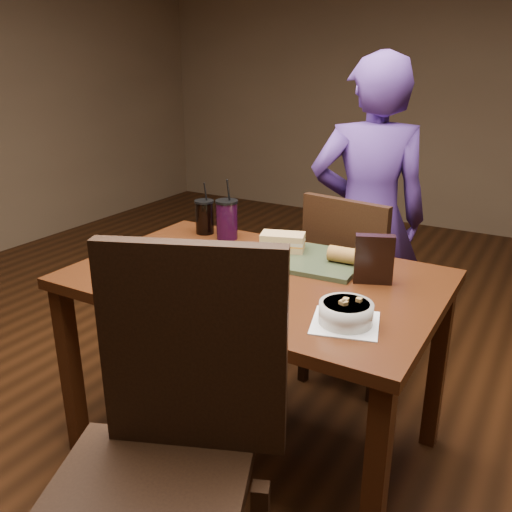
# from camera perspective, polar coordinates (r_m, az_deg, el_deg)

# --- Properties ---
(ground) EXTENTS (6.00, 6.00, 0.00)m
(ground) POSITION_cam_1_polar(r_m,az_deg,el_deg) (2.34, 0.00, -19.25)
(ground) COLOR #381C0B
(ground) RESTS_ON ground
(dining_table) EXTENTS (1.30, 0.85, 0.75)m
(dining_table) POSITION_cam_1_polar(r_m,az_deg,el_deg) (1.99, 0.00, -4.35)
(dining_table) COLOR #45200D
(dining_table) RESTS_ON ground
(chair_near) EXTENTS (0.61, 0.63, 1.08)m
(chair_near) POSITION_cam_1_polar(r_m,az_deg,el_deg) (1.41, -9.27, -18.82)
(chair_near) COLOR black
(chair_near) RESTS_ON ground
(chair_far) EXTENTS (0.46, 0.46, 0.93)m
(chair_far) POSITION_cam_1_polar(r_m,az_deg,el_deg) (2.51, 9.76, -2.87)
(chair_far) COLOR black
(chair_far) RESTS_ON ground
(diner) EXTENTS (0.66, 0.56, 1.52)m
(diner) POSITION_cam_1_polar(r_m,az_deg,el_deg) (2.63, 11.70, 3.71)
(diner) COLOR #4D2D7E
(diner) RESTS_ON ground
(tray_near) EXTENTS (0.48, 0.41, 0.02)m
(tray_near) POSITION_cam_1_polar(r_m,az_deg,el_deg) (1.85, -7.33, -3.03)
(tray_near) COLOR #303C24
(tray_near) RESTS_ON dining_table
(tray_far) EXTENTS (0.44, 0.35, 0.02)m
(tray_far) POSITION_cam_1_polar(r_m,az_deg,el_deg) (2.09, 5.34, -0.29)
(tray_far) COLOR #303C24
(tray_far) RESTS_ON dining_table
(salad_bowl) EXTENTS (0.27, 0.27, 0.09)m
(salad_bowl) POSITION_cam_1_polar(r_m,az_deg,el_deg) (1.82, -7.06, -1.59)
(salad_bowl) COLOR silver
(salad_bowl) RESTS_ON tray_near
(soup_bowl) EXTENTS (0.24, 0.24, 0.08)m
(soup_bowl) POSITION_cam_1_polar(r_m,az_deg,el_deg) (1.60, 9.44, -5.89)
(soup_bowl) COLOR white
(soup_bowl) RESTS_ON dining_table
(sandwich_near) EXTENTS (0.13, 0.11, 0.05)m
(sandwich_near) POSITION_cam_1_polar(r_m,az_deg,el_deg) (1.99, -10.10, -0.44)
(sandwich_near) COLOR #593819
(sandwich_near) RESTS_ON tray_near
(sandwich_far) EXTENTS (0.19, 0.14, 0.07)m
(sandwich_far) POSITION_cam_1_polar(r_m,az_deg,el_deg) (2.14, 2.82, 1.51)
(sandwich_far) COLOR tan
(sandwich_far) RESTS_ON tray_far
(baguette_near) EXTENTS (0.15, 0.14, 0.07)m
(baguette_near) POSITION_cam_1_polar(r_m,az_deg,el_deg) (1.69, -6.17, -3.74)
(baguette_near) COLOR #AD7533
(baguette_near) RESTS_ON tray_near
(baguette_far) EXTENTS (0.12, 0.06, 0.06)m
(baguette_far) POSITION_cam_1_polar(r_m,az_deg,el_deg) (2.03, 9.30, 0.09)
(baguette_far) COLOR #AD7533
(baguette_far) RESTS_ON tray_far
(cup_cola) EXTENTS (0.09, 0.09, 0.23)m
(cup_cola) POSITION_cam_1_polar(r_m,az_deg,el_deg) (2.41, -5.44, 4.14)
(cup_cola) COLOR black
(cup_cola) RESTS_ON dining_table
(cup_berry) EXTENTS (0.10, 0.10, 0.26)m
(cup_berry) POSITION_cam_1_polar(r_m,az_deg,el_deg) (2.32, -3.08, 3.87)
(cup_berry) COLOR black
(cup_berry) RESTS_ON dining_table
(chip_bag) EXTENTS (0.14, 0.09, 0.17)m
(chip_bag) POSITION_cam_1_polar(r_m,az_deg,el_deg) (1.89, 12.30, -0.34)
(chip_bag) COLOR black
(chip_bag) RESTS_ON dining_table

